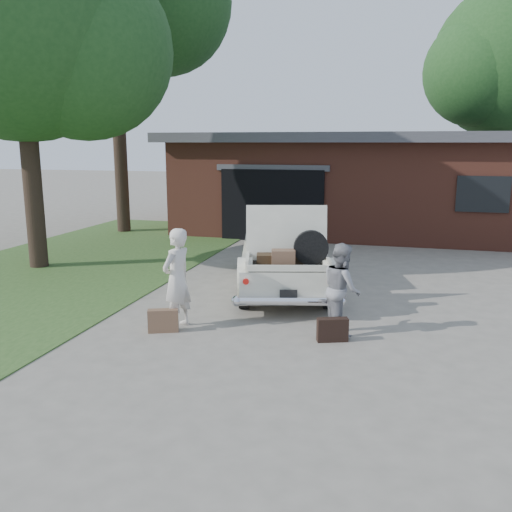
# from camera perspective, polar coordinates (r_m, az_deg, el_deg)

# --- Properties ---
(ground) EXTENTS (90.00, 90.00, 0.00)m
(ground) POSITION_cam_1_polar(r_m,az_deg,el_deg) (8.99, -1.01, -7.65)
(ground) COLOR gray
(ground) RESTS_ON ground
(grass_strip) EXTENTS (6.00, 16.00, 0.02)m
(grass_strip) POSITION_cam_1_polar(r_m,az_deg,el_deg) (13.96, -19.58, -1.20)
(grass_strip) COLOR #2D4C1E
(grass_strip) RESTS_ON ground
(house) EXTENTS (12.80, 7.80, 3.30)m
(house) POSITION_cam_1_polar(r_m,az_deg,el_deg) (19.70, 11.23, 7.77)
(house) COLOR brown
(house) RESTS_ON ground
(tree_left) EXTENTS (6.37, 5.54, 8.53)m
(tree_left) POSITION_cam_1_polar(r_m,az_deg,el_deg) (14.22, -23.37, 21.15)
(tree_left) COLOR #38281E
(tree_left) RESTS_ON ground
(tree_right) EXTENTS (7.23, 6.29, 9.39)m
(tree_right) POSITION_cam_1_polar(r_m,az_deg,el_deg) (25.67, 25.39, 17.44)
(tree_right) COLOR #38281E
(tree_right) RESTS_ON ground
(sedan) EXTENTS (2.83, 4.83, 1.88)m
(sedan) POSITION_cam_1_polar(r_m,az_deg,el_deg) (11.33, 2.93, -0.04)
(sedan) COLOR beige
(sedan) RESTS_ON ground
(woman_left) EXTENTS (0.55, 0.69, 1.66)m
(woman_left) POSITION_cam_1_polar(r_m,az_deg,el_deg) (8.91, -8.33, -2.38)
(woman_left) COLOR silver
(woman_left) RESTS_ON ground
(woman_right) EXTENTS (0.79, 0.87, 1.46)m
(woman_right) POSITION_cam_1_polar(r_m,az_deg,el_deg) (8.71, 9.01, -3.40)
(woman_right) COLOR gray
(woman_right) RESTS_ON ground
(suitcase_left) EXTENTS (0.51, 0.32, 0.37)m
(suitcase_left) POSITION_cam_1_polar(r_m,az_deg,el_deg) (8.91, -9.74, -6.72)
(suitcase_left) COLOR brown
(suitcase_left) RESTS_ON ground
(suitcase_right) EXTENTS (0.50, 0.30, 0.37)m
(suitcase_right) POSITION_cam_1_polar(r_m,az_deg,el_deg) (8.47, 8.05, -7.70)
(suitcase_right) COLOR black
(suitcase_right) RESTS_ON ground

